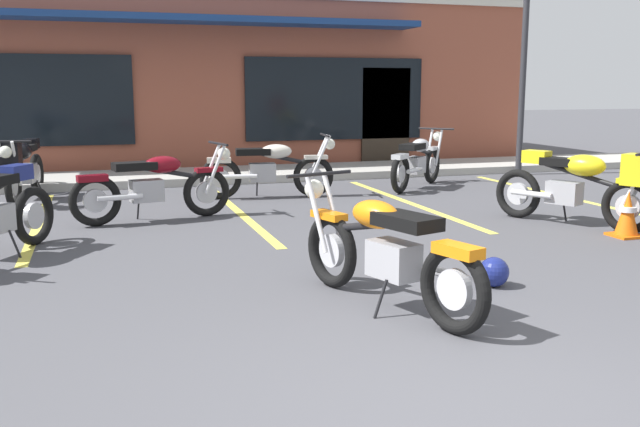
% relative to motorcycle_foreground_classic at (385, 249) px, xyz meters
% --- Properties ---
extents(ground_plane, '(80.00, 80.00, 0.00)m').
position_rel_motorcycle_foreground_classic_xyz_m(ground_plane, '(-0.26, 1.31, -0.46)').
color(ground_plane, '#47474C').
extents(sidewalk_kerb, '(22.00, 1.80, 0.14)m').
position_rel_motorcycle_foreground_classic_xyz_m(sidewalk_kerb, '(-0.26, 8.17, -0.39)').
color(sidewalk_kerb, '#A8A59E').
rests_on(sidewalk_kerb, ground_plane).
extents(brick_storefront_building, '(15.18, 6.13, 3.75)m').
position_rel_motorcycle_foreground_classic_xyz_m(brick_storefront_building, '(-0.26, 11.94, 1.42)').
color(brick_storefront_building, brown).
rests_on(brick_storefront_building, ground_plane).
extents(painted_stall_lines, '(10.40, 4.80, 0.01)m').
position_rel_motorcycle_foreground_classic_xyz_m(painted_stall_lines, '(-0.26, 4.57, -0.46)').
color(painted_stall_lines, '#DBCC4C').
rests_on(painted_stall_lines, ground_plane).
extents(motorcycle_foreground_classic, '(0.98, 2.05, 0.98)m').
position_rel_motorcycle_foreground_classic_xyz_m(motorcycle_foreground_classic, '(0.00, 0.00, 0.00)').
color(motorcycle_foreground_classic, black).
rests_on(motorcycle_foreground_classic, ground_plane).
extents(motorcycle_black_cruiser, '(2.11, 0.71, 0.98)m').
position_rel_motorcycle_foreground_classic_xyz_m(motorcycle_black_cruiser, '(0.44, 5.66, 0.00)').
color(motorcycle_black_cruiser, black).
rests_on(motorcycle_black_cruiser, ground_plane).
extents(motorcycle_silver_naked, '(2.09, 0.83, 0.98)m').
position_rel_motorcycle_foreground_classic_xyz_m(motorcycle_silver_naked, '(-1.40, 4.23, 0.00)').
color(motorcycle_silver_naked, black).
rests_on(motorcycle_silver_naked, ground_plane).
extents(motorcycle_blue_standard, '(1.69, 1.62, 0.98)m').
position_rel_motorcycle_foreground_classic_xyz_m(motorcycle_blue_standard, '(3.11, 5.98, 0.00)').
color(motorcycle_blue_standard, black).
rests_on(motorcycle_blue_standard, ground_plane).
extents(motorcycle_orange_scrambler, '(1.21, 1.94, 0.98)m').
position_rel_motorcycle_foreground_classic_xyz_m(motorcycle_orange_scrambler, '(3.53, 2.28, 0.07)').
color(motorcycle_orange_scrambler, black).
rests_on(motorcycle_orange_scrambler, ground_plane).
extents(motorcycle_cream_vintage, '(0.73, 2.10, 0.98)m').
position_rel_motorcycle_foreground_classic_xyz_m(motorcycle_cream_vintage, '(-3.15, 6.44, 0.07)').
color(motorcycle_cream_vintage, black).
rests_on(motorcycle_cream_vintage, ground_plane).
extents(helmet_on_pavement, '(0.26, 0.26, 0.26)m').
position_rel_motorcycle_foreground_classic_xyz_m(helmet_on_pavement, '(1.12, 0.25, -0.33)').
color(helmet_on_pavement, navy).
rests_on(helmet_on_pavement, ground_plane).
extents(traffic_cone, '(0.34, 0.34, 0.53)m').
position_rel_motorcycle_foreground_classic_xyz_m(traffic_cone, '(3.68, 1.60, -0.20)').
color(traffic_cone, orange).
rests_on(traffic_cone, ground_plane).
extents(parking_lot_lamp_post, '(0.24, 0.76, 4.56)m').
position_rel_motorcycle_foreground_classic_xyz_m(parking_lot_lamp_post, '(5.81, 6.96, 2.53)').
color(parking_lot_lamp_post, '#2D2D33').
rests_on(parking_lot_lamp_post, ground_plane).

